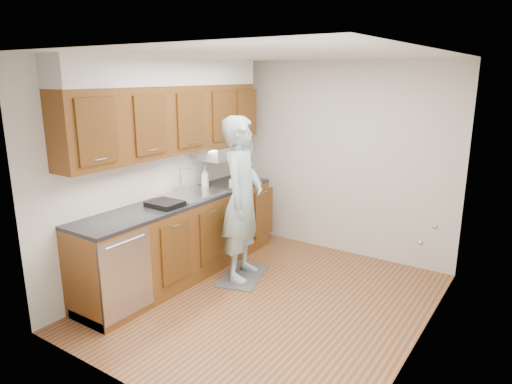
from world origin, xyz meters
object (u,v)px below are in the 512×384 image
Objects in this scene: soap_bottle_a at (205,177)px; soap_bottle_b at (233,181)px; person at (242,188)px; soda_can at (238,183)px; steel_can at (240,182)px; dish_rack at (165,204)px.

soap_bottle_b is (0.31, 0.18, -0.05)m from soap_bottle_a.
person is 15.91× the size of soda_can.
person reaches higher than soda_can.
soap_bottle_a is 2.16× the size of steel_can.
soap_bottle_a reaches higher than soda_can.
soap_bottle_b is 0.49× the size of dish_rack.
soda_can reaches higher than dish_rack.
person reaches higher than dish_rack.
steel_can is (-0.38, 0.49, -0.08)m from person.
person is at bearing -43.25° from soap_bottle_b.
soap_bottle_a is 1.54× the size of soap_bottle_b.
person is 0.62m from steel_can.
soap_bottle_a is at bearing 101.98° from dish_rack.
soda_can is 0.38× the size of dish_rack.
soap_bottle_b is 1.28× the size of soda_can.
dish_rack is (0.19, -0.89, -0.10)m from soap_bottle_a.
steel_can is at bearing 37.62° from soap_bottle_a.
dish_rack is (-0.17, -1.16, -0.03)m from steel_can.
person is 12.39× the size of soap_bottle_b.
person reaches higher than soap_bottle_a.
soap_bottle_b is at bearing 83.72° from dish_rack.
soap_bottle_a is at bearing -149.67° from soap_bottle_b.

